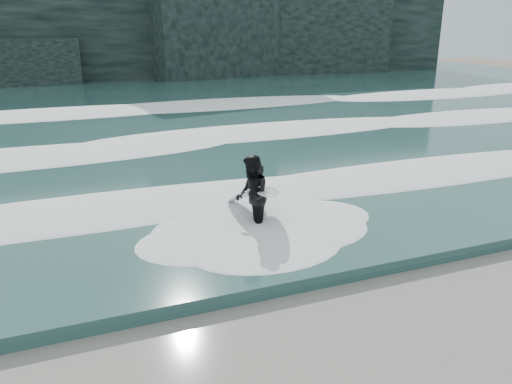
% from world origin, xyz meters
% --- Properties ---
extents(ground, '(120.00, 120.00, 0.00)m').
position_xyz_m(ground, '(0.00, 0.00, 0.00)').
color(ground, '#856D58').
rests_on(ground, ground).
extents(sea, '(90.00, 52.00, 0.30)m').
position_xyz_m(sea, '(0.00, 29.00, 0.15)').
color(sea, '#274C49').
rests_on(sea, ground).
extents(headland, '(70.00, 9.00, 10.00)m').
position_xyz_m(headland, '(0.00, 46.00, 5.00)').
color(headland, black).
rests_on(headland, ground).
extents(foam_near, '(60.00, 3.20, 0.20)m').
position_xyz_m(foam_near, '(0.00, 9.00, 0.40)').
color(foam_near, white).
rests_on(foam_near, sea).
extents(foam_mid, '(60.00, 4.00, 0.24)m').
position_xyz_m(foam_mid, '(0.00, 16.00, 0.42)').
color(foam_mid, white).
rests_on(foam_mid, sea).
extents(foam_far, '(60.00, 4.80, 0.30)m').
position_xyz_m(foam_far, '(0.00, 25.00, 0.45)').
color(foam_far, white).
rests_on(foam_far, sea).
extents(surfer_left, '(1.04, 1.98, 1.60)m').
position_xyz_m(surfer_left, '(-0.50, 6.74, 0.81)').
color(surfer_left, black).
rests_on(surfer_left, ground).
extents(surfer_right, '(1.55, 2.14, 2.04)m').
position_xyz_m(surfer_right, '(-0.85, 6.05, 1.03)').
color(surfer_right, black).
rests_on(surfer_right, ground).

